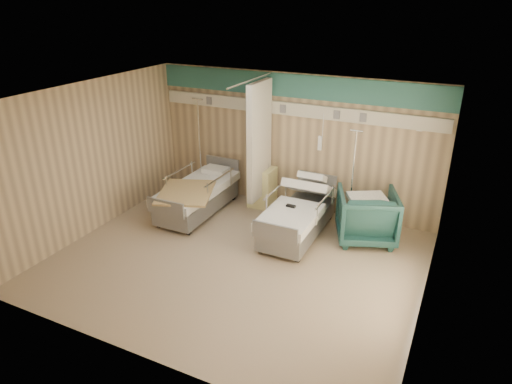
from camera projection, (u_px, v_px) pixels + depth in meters
ground at (237, 261)px, 7.80m from camera, size 6.00×5.00×0.00m
room_walls at (241, 153)px, 7.27m from camera, size 6.04×5.04×2.82m
bed_right at (297, 220)px, 8.51m from camera, size 1.00×2.16×0.63m
bed_left at (197, 199)px, 9.38m from camera, size 1.00×2.16×0.63m
bedside_cabinet at (262, 187)px, 9.66m from camera, size 0.50×0.48×0.85m
visitor_armchair at (367, 216)px, 8.30m from camera, size 1.33×1.35×0.96m
waffle_blanket at (369, 190)px, 8.10m from camera, size 0.85×0.82×0.07m
iv_stand_right at (350, 209)px, 8.75m from camera, size 0.35×0.35×1.96m
iv_stand_left at (201, 174)px, 10.28m from camera, size 0.39×0.39×2.17m
call_remote at (291, 206)px, 8.29m from camera, size 0.17×0.08×0.04m
tan_blanket at (186, 192)px, 8.85m from camera, size 1.37×1.51×0.04m
toiletry_bag at (264, 165)px, 9.55m from camera, size 0.23×0.18×0.11m
white_cup at (260, 163)px, 9.60m from camera, size 0.11×0.11×0.14m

